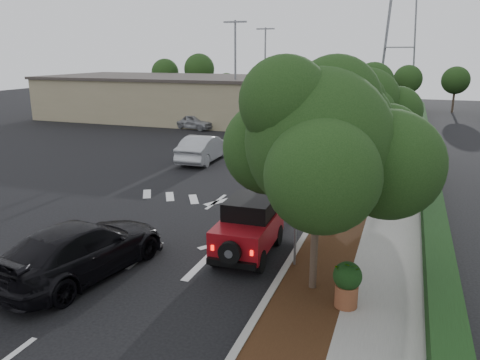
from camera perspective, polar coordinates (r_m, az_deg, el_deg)
The scene contains 19 objects.
ground at distance 15.76m, azimuth -11.46°, elevation -8.96°, with size 120.00×120.00×0.00m, color black.
curb at distance 25.19m, azimuth 12.15°, elevation 0.41°, with size 0.20×70.00×0.15m, color #9E9B93.
planting_strip at distance 25.09m, azimuth 14.41°, elevation 0.17°, with size 1.80×70.00×0.12m, color black.
sidewalk at distance 25.00m, azimuth 18.73°, elevation -0.22°, with size 2.00×70.00×0.12m, color gray.
hedge at distance 24.95m, azimuth 22.00°, elevation 0.25°, with size 0.80×70.00×0.80m, color black.
commercial_building at distance 48.58m, azimuth -9.60°, elevation 9.87°, with size 22.00×12.00×4.00m, color gray.
transmission_tower at distance 60.55m, azimuth 18.31°, elevation 8.44°, with size 7.00×4.00×28.00m, color slate, non-canonical shape.
street_tree_near at distance 13.48m, azimuth 8.80°, elevation -13.19°, with size 3.80×3.80×5.92m, color black, non-canonical shape.
street_tree_mid at distance 19.86m, azimuth 12.77°, elevation -3.88°, with size 3.20×3.20×5.32m, color black, non-canonical shape.
street_tree_far at distance 26.07m, azimuth 14.62°, elevation 0.58°, with size 3.40×3.40×5.62m, color black, non-canonical shape.
light_pole_a at distance 41.23m, azimuth -0.56°, elevation 6.35°, with size 2.00×0.22×9.00m, color slate, non-canonical shape.
light_pole_b at distance 52.82m, azimuth 2.99°, elevation 8.29°, with size 2.00×0.22×9.00m, color slate, non-canonical shape.
red_jeep at distance 15.28m, azimuth 1.23°, elevation -5.63°, with size 1.70×3.64×1.84m.
silver_suv_ahead at distance 22.44m, azimuth 4.82°, elevation 0.40°, with size 2.16×4.68×1.30m, color #B1B4B9.
black_suv_oncoming at distance 14.64m, azimuth -18.67°, elevation -7.95°, with size 2.27×5.59×1.62m, color black.
silver_sedan_oncoming at distance 28.42m, azimuth -4.44°, elevation 3.88°, with size 1.70×4.86×1.60m, color #A7A9AE.
parked_suv at distance 40.83m, azimuth -5.60°, elevation 7.11°, with size 1.53×3.81×1.30m, color #96989D.
speed_hump_sign at distance 14.06m, azimuth 6.81°, elevation -4.87°, with size 1.06×0.10×2.26m.
terracotta_planter at distance 12.32m, azimuth 12.94°, elevation -11.78°, with size 0.73×0.73×1.27m.
Camera 1 is at (7.68, -12.19, 6.38)m, focal length 35.00 mm.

